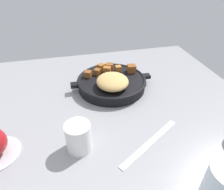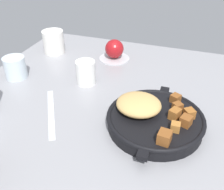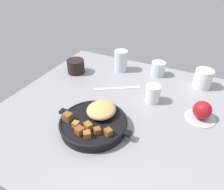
# 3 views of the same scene
# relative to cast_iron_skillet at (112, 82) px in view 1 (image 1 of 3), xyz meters

# --- Properties ---
(ground_plane) EXTENTS (0.94, 0.89, 0.02)m
(ground_plane) POSITION_rel_cast_iron_skillet_xyz_m (0.04, 0.13, -0.04)
(ground_plane) COLOR gray
(cast_iron_skillet) EXTENTS (0.29, 0.24, 0.07)m
(cast_iron_skillet) POSITION_rel_cast_iron_skillet_xyz_m (0.00, 0.00, 0.00)
(cast_iron_skillet) COLOR black
(cast_iron_skillet) RESTS_ON ground_plane
(butter_knife) EXTENTS (0.20, 0.13, 0.00)m
(butter_knife) POSITION_rel_cast_iron_skillet_xyz_m (-0.04, 0.27, -0.02)
(butter_knife) COLOR silver
(butter_knife) RESTS_ON ground_plane
(water_glass_tall) EXTENTS (0.07, 0.07, 0.11)m
(water_glass_tall) POSITION_rel_cast_iron_skillet_xyz_m (-0.09, 0.45, 0.03)
(water_glass_tall) COLOR silver
(water_glass_tall) RESTS_ON ground_plane
(white_creamer_pitcher) EXTENTS (0.06, 0.06, 0.08)m
(white_creamer_pitcher) POSITION_rel_cast_iron_skillet_xyz_m (0.14, 0.25, 0.01)
(white_creamer_pitcher) COLOR white
(white_creamer_pitcher) RESTS_ON ground_plane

